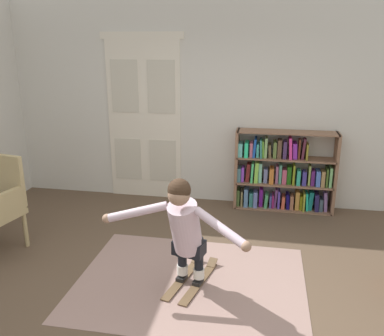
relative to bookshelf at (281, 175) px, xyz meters
name	(u,v)px	position (x,y,z in m)	size (l,w,h in m)	color
ground_plane	(169,297)	(-1.07, -2.39, -0.51)	(7.20, 7.20, 0.00)	brown
back_wall	(209,104)	(-1.07, 0.21, 0.94)	(6.00, 0.10, 2.90)	beige
double_door	(144,118)	(-2.04, 0.15, 0.72)	(1.22, 0.05, 2.45)	silver
rug	(191,282)	(-0.92, -2.10, -0.51)	(2.28, 1.75, 0.01)	gray
bookshelf	(281,175)	(0.00, 0.00, 0.00)	(1.39, 0.30, 1.14)	brown
skis_pair	(192,278)	(-0.91, -2.08, -0.49)	(0.45, 0.87, 0.07)	brown
person_skier	(184,226)	(-0.95, -2.24, 0.17)	(1.41, 0.73, 1.10)	white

